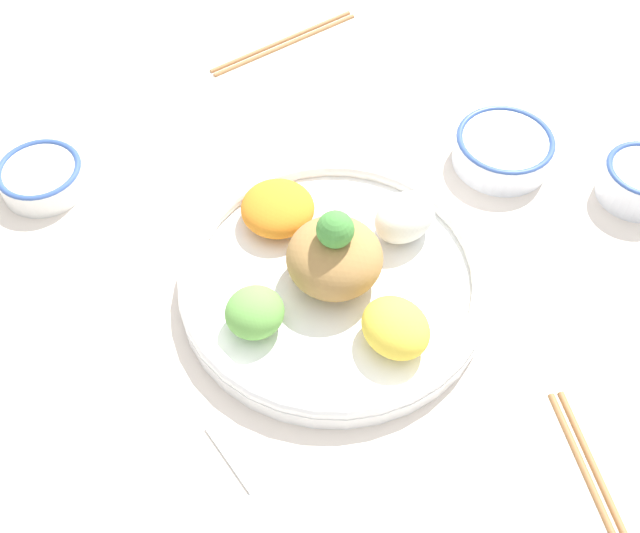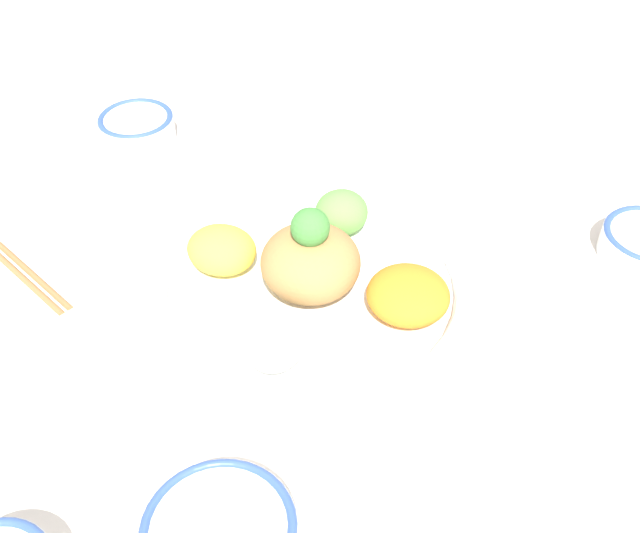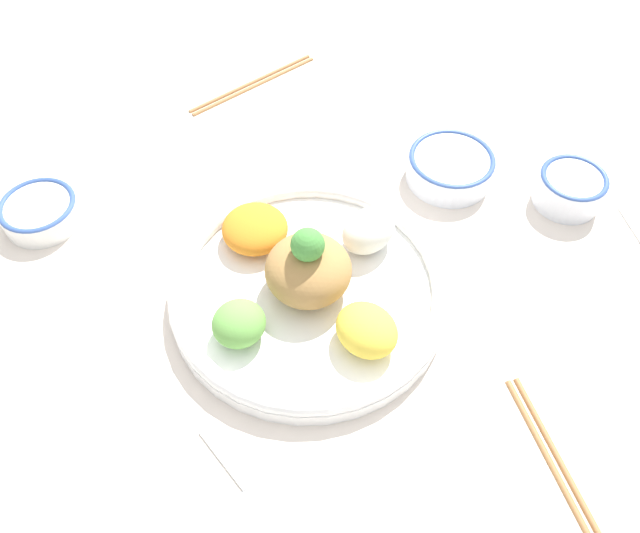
{
  "view_description": "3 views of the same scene",
  "coord_description": "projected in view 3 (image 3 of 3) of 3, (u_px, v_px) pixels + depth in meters",
  "views": [
    {
      "loc": [
        -0.22,
        0.42,
        0.66
      ],
      "look_at": [
        0.02,
        0.01,
        0.03
      ],
      "focal_mm": 42.0,
      "sensor_mm": 36.0,
      "label": 1
    },
    {
      "loc": [
        -0.03,
        -0.53,
        0.55
      ],
      "look_at": [
        0.01,
        0.01,
        0.05
      ],
      "focal_mm": 42.0,
      "sensor_mm": 36.0,
      "label": 2
    },
    {
      "loc": [
        -0.2,
        0.39,
        0.62
      ],
      "look_at": [
        -0.02,
        0.02,
        0.07
      ],
      "focal_mm": 35.0,
      "sensor_mm": 36.0,
      "label": 3
    }
  ],
  "objects": [
    {
      "name": "serving_spoon_main",
      "position": [
        250.0,
        489.0,
        0.61
      ],
      "size": [
        0.12,
        0.07,
        0.01
      ],
      "rotation": [
        0.0,
        0.0,
        5.87
      ],
      "color": "white",
      "rests_on": "ground_plane"
    },
    {
      "name": "sauce_bowl_dark",
      "position": [
        40.0,
        211.0,
        0.81
      ],
      "size": [
        0.1,
        0.1,
        0.03
      ],
      "color": "white",
      "rests_on": "ground_plane"
    },
    {
      "name": "chopsticks_pair_near",
      "position": [
        253.0,
        83.0,
        1.0
      ],
      "size": [
        0.11,
        0.22,
        0.01
      ],
      "rotation": [
        0.0,
        0.0,
        4.27
      ],
      "color": "#9E6B3D",
      "rests_on": "ground_plane"
    },
    {
      "name": "rice_bowl_blue",
      "position": [
        450.0,
        166.0,
        0.86
      ],
      "size": [
        0.12,
        0.12,
        0.04
      ],
      "color": "white",
      "rests_on": "ground_plane"
    },
    {
      "name": "ground_plane",
      "position": [
        314.0,
        288.0,
        0.76
      ],
      "size": [
        2.4,
        2.4,
        0.0
      ],
      "primitive_type": "plane",
      "color": "silver"
    },
    {
      "name": "chopsticks_pair_far",
      "position": [
        565.0,
        478.0,
        0.62
      ],
      "size": [
        0.16,
        0.18,
        0.01
      ],
      "rotation": [
        0.0,
        0.0,
        5.45
      ],
      "color": "#9E6B3D",
      "rests_on": "ground_plane"
    },
    {
      "name": "rice_bowl_plain",
      "position": [
        570.0,
        188.0,
        0.83
      ],
      "size": [
        0.09,
        0.09,
        0.05
      ],
      "color": "white",
      "rests_on": "ground_plane"
    },
    {
      "name": "salad_platter",
      "position": [
        307.0,
        283.0,
        0.73
      ],
      "size": [
        0.33,
        0.33,
        0.12
      ],
      "color": "white",
      "rests_on": "ground_plane"
    }
  ]
}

